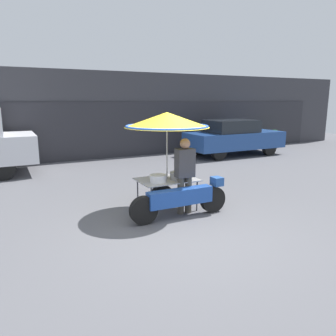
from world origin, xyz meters
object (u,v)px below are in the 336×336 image
potted_plant (274,138)px  parked_car (234,137)px  vendor_person (185,172)px  vendor_motorcycle_cart (169,137)px

potted_plant → parked_car: bearing=-164.6°
vendor_person → potted_plant: size_ratio=1.76×
vendor_motorcycle_cart → parked_car: vendor_motorcycle_cart is taller
vendor_motorcycle_cart → potted_plant: (8.88, 6.01, -1.08)m
potted_plant → vendor_motorcycle_cart: bearing=-145.9°
vendor_motorcycle_cart → potted_plant: 10.78m
vendor_motorcycle_cart → potted_plant: vendor_motorcycle_cart is taller
parked_car → vendor_motorcycle_cart: bearing=-138.0°
parked_car → potted_plant: (3.18, 0.88, -0.27)m
potted_plant → vendor_person: bearing=-144.0°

